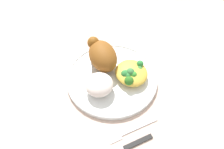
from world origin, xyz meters
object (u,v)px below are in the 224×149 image
plate (112,78)px  roasted_chicken (102,55)px  rice_pile (99,85)px  knife (124,148)px  mac_cheese_with_broccoli (131,73)px  fork (130,130)px

plate → roasted_chicken: 0.08m
plate → rice_pile: bearing=120.2°
roasted_chicken → knife: size_ratio=0.68×
plate → mac_cheese_with_broccoli: (-0.02, -0.05, 0.02)m
mac_cheese_with_broccoli → knife: mac_cheese_with_broccoli is taller
plate → roasted_chicken: roasted_chicken is taller
rice_pile → mac_cheese_with_broccoli: (0.01, -0.10, -0.01)m
roasted_chicken → rice_pile: 0.10m
fork → roasted_chicken: bearing=-1.8°
plate → roasted_chicken: bearing=8.0°
rice_pile → fork: size_ratio=0.57×
fork → mac_cheese_with_broccoli: bearing=-24.7°
plate → knife: plate is taller
plate → fork: 0.17m
fork → knife: 0.05m
roasted_chicken → fork: size_ratio=0.91×
fork → knife: knife is taller
plate → roasted_chicken: size_ratio=2.16×
mac_cheese_with_broccoli → fork: mac_cheese_with_broccoli is taller
fork → knife: (-0.04, 0.03, 0.00)m
roasted_chicken → plate: bearing=-172.0°
mac_cheese_with_broccoli → fork: bearing=155.3°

